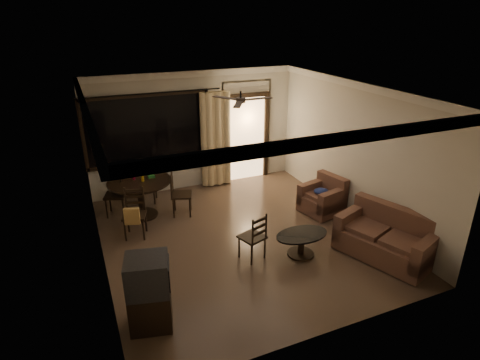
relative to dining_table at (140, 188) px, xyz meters
name	(u,v)px	position (x,y,z in m)	size (l,w,h in m)	color
ground	(241,237)	(1.57, -1.65, -0.64)	(5.50, 5.50, 0.00)	#7F6651
room_shell	(233,120)	(2.16, 0.12, 1.19)	(5.50, 6.70, 5.50)	beige
dining_table	(140,188)	(0.00, 0.00, 0.00)	(1.30, 1.30, 1.03)	black
dining_chair_west	(117,202)	(-0.47, 0.26, -0.36)	(0.53, 0.53, 0.95)	black
dining_chair_east	(181,202)	(0.79, -0.26, -0.36)	(0.53, 0.53, 0.95)	black
dining_chair_south	(135,222)	(-0.27, -0.81, -0.33)	(0.53, 0.57, 0.95)	black
dining_chair_north	(147,190)	(0.24, 0.63, -0.36)	(0.53, 0.53, 0.95)	black
tv_cabinet	(149,292)	(-0.48, -3.30, -0.10)	(0.66, 0.62, 1.08)	black
sofa	(387,239)	(3.67, -3.24, -0.30)	(1.35, 1.80, 0.86)	#3E231D
armchair	(323,198)	(3.63, -1.36, -0.32)	(0.92, 0.92, 0.77)	#3E231D
coffee_table	(301,241)	(2.32, -2.62, -0.36)	(0.97, 0.58, 0.42)	black
side_chair	(252,245)	(1.48, -2.38, -0.38)	(0.50, 0.50, 0.89)	black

